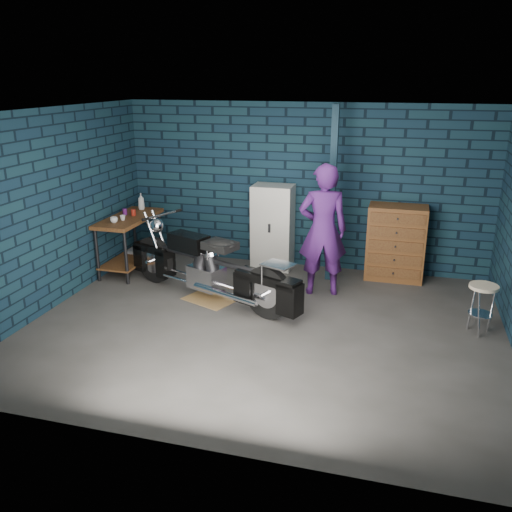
{
  "coord_description": "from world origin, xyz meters",
  "views": [
    {
      "loc": [
        1.59,
        -6.17,
        3.1
      ],
      "look_at": [
        -0.2,
        0.3,
        0.85
      ],
      "focal_mm": 38.0,
      "sensor_mm": 36.0,
      "label": 1
    }
  ],
  "objects_px": {
    "workbench": "(131,243)",
    "locker": "(273,227)",
    "storage_bin": "(141,257)",
    "motorcycle": "(209,262)",
    "tool_chest": "(396,243)",
    "shop_stool": "(481,309)",
    "person": "(323,230)"
  },
  "relations": [
    {
      "from": "workbench",
      "to": "shop_stool",
      "type": "distance_m",
      "value": 5.42
    },
    {
      "from": "locker",
      "to": "shop_stool",
      "type": "height_order",
      "value": "locker"
    },
    {
      "from": "tool_chest",
      "to": "motorcycle",
      "type": "bearing_deg",
      "value": -148.09
    },
    {
      "from": "workbench",
      "to": "tool_chest",
      "type": "height_order",
      "value": "tool_chest"
    },
    {
      "from": "workbench",
      "to": "locker",
      "type": "distance_m",
      "value": 2.36
    },
    {
      "from": "person",
      "to": "storage_bin",
      "type": "bearing_deg",
      "value": -22.0
    },
    {
      "from": "workbench",
      "to": "shop_stool",
      "type": "xyz_separation_m",
      "value": [
        5.33,
        -0.95,
        -0.13
      ]
    },
    {
      "from": "motorcycle",
      "to": "tool_chest",
      "type": "xyz_separation_m",
      "value": [
        2.53,
        1.57,
        0.02
      ]
    },
    {
      "from": "person",
      "to": "storage_bin",
      "type": "xyz_separation_m",
      "value": [
        -3.18,
        0.45,
        -0.84
      ]
    },
    {
      "from": "locker",
      "to": "shop_stool",
      "type": "bearing_deg",
      "value": -28.46
    },
    {
      "from": "tool_chest",
      "to": "locker",
      "type": "bearing_deg",
      "value": 180.0
    },
    {
      "from": "motorcycle",
      "to": "shop_stool",
      "type": "distance_m",
      "value": 3.64
    },
    {
      "from": "workbench",
      "to": "motorcycle",
      "type": "bearing_deg",
      "value": -26.55
    },
    {
      "from": "tool_chest",
      "to": "workbench",
      "type": "bearing_deg",
      "value": -170.25
    },
    {
      "from": "storage_bin",
      "to": "workbench",
      "type": "bearing_deg",
      "value": -94.0
    },
    {
      "from": "workbench",
      "to": "shop_stool",
      "type": "height_order",
      "value": "workbench"
    },
    {
      "from": "workbench",
      "to": "shop_stool",
      "type": "relative_size",
      "value": 2.18
    },
    {
      "from": "motorcycle",
      "to": "locker",
      "type": "relative_size",
      "value": 1.85
    },
    {
      "from": "motorcycle",
      "to": "shop_stool",
      "type": "xyz_separation_m",
      "value": [
        3.63,
        -0.1,
        -0.25
      ]
    },
    {
      "from": "shop_stool",
      "to": "tool_chest",
      "type": "bearing_deg",
      "value": 123.39
    },
    {
      "from": "shop_stool",
      "to": "person",
      "type": "bearing_deg",
      "value": 159.72
    },
    {
      "from": "motorcycle",
      "to": "tool_chest",
      "type": "height_order",
      "value": "tool_chest"
    },
    {
      "from": "person",
      "to": "tool_chest",
      "type": "bearing_deg",
      "value": -153.04
    },
    {
      "from": "motorcycle",
      "to": "storage_bin",
      "type": "relative_size",
      "value": 6.22
    },
    {
      "from": "workbench",
      "to": "tool_chest",
      "type": "distance_m",
      "value": 4.29
    },
    {
      "from": "shop_stool",
      "to": "storage_bin",
      "type": "bearing_deg",
      "value": 166.89
    },
    {
      "from": "locker",
      "to": "shop_stool",
      "type": "relative_size",
      "value": 2.19
    },
    {
      "from": "workbench",
      "to": "person",
      "type": "bearing_deg",
      "value": -2.93
    },
    {
      "from": "locker",
      "to": "tool_chest",
      "type": "distance_m",
      "value": 1.99
    },
    {
      "from": "locker",
      "to": "tool_chest",
      "type": "relative_size",
      "value": 1.19
    },
    {
      "from": "workbench",
      "to": "locker",
      "type": "xyz_separation_m",
      "value": [
        2.24,
        0.73,
        0.25
      ]
    },
    {
      "from": "person",
      "to": "motorcycle",
      "type": "bearing_deg",
      "value": 10.55
    }
  ]
}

